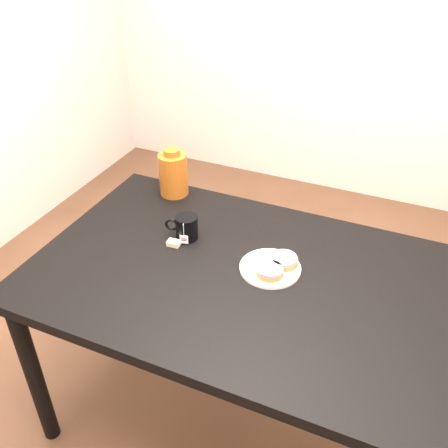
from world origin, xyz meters
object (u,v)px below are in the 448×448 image
Objects in this scene: bagel_front at (270,271)px; teabag_pouch at (174,243)px; mug at (186,227)px; table at (240,292)px; bagel_package at (173,174)px; bagel_back at (284,260)px; plate at (270,268)px.

bagel_front is 2.78× the size of teabag_pouch.
mug is 0.07m from teabag_pouch.
table is 0.61m from bagel_package.
bagel_back is 2.96× the size of teabag_pouch.
bagel_package is (-0.53, 0.31, 0.08)m from plate.
table is 11.21× the size of bagel_front.
plate is at bearing 105.65° from bagel_front.
teabag_pouch reaches higher than plate.
plate is 0.63m from bagel_package.
plate is 0.36m from teabag_pouch.
bagel_package is at bearing 118.05° from teabag_pouch.
bagel_front reaches higher than teabag_pouch.
plate is 0.35m from mug.
table is at bearing -39.48° from bagel_package.
bagel_back is 1.07× the size of bagel_front.
bagel_front is at bearing -74.35° from plate.
teabag_pouch is at bearing -173.42° from bagel_back.
table is at bearing -9.61° from teabag_pouch.
mug is (-0.38, 0.02, 0.02)m from bagel_back.
teabag_pouch is 0.38m from bagel_package.
mug is at bearing 177.64° from bagel_back.
bagel_package is (-0.54, 0.35, 0.07)m from bagel_front.
bagel_back reaches higher than table.
bagel_back is (0.12, 0.09, 0.11)m from table.
bagel_package reaches higher than teabag_pouch.
plate is 1.02× the size of bagel_package.
bagel_package is (-0.45, 0.37, 0.18)m from table.
bagel_package is (-0.17, 0.32, 0.08)m from teabag_pouch.
table is 0.14m from bagel_front.
teabag_pouch is (-0.36, -0.01, 0.00)m from plate.
plate is 0.04m from bagel_front.
bagel_package reaches higher than bagel_back.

